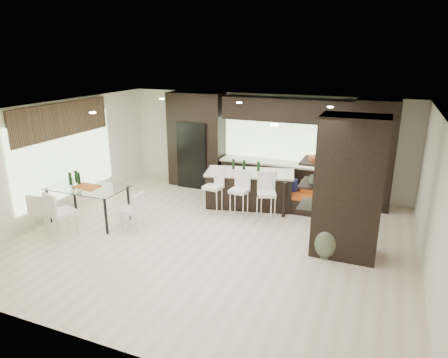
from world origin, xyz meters
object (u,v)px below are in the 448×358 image
at_px(chair_near, 62,216).
at_px(floor_vase, 327,228).
at_px(chair_far, 44,214).
at_px(kitchen_island, 250,189).
at_px(stool_left, 213,195).
at_px(bench, 299,203).
at_px(chair_end, 132,213).
at_px(stool_right, 266,202).
at_px(stool_mid, 239,199).
at_px(dining_table, 89,204).

bearing_deg(chair_near, floor_vase, 30.47).
bearing_deg(chair_far, kitchen_island, 31.69).
distance_m(stool_left, floor_vase, 3.14).
distance_m(stool_left, chair_far, 3.80).
bearing_deg(bench, chair_end, -143.94).
relative_size(floor_vase, chair_end, 1.54).
bearing_deg(stool_right, stool_mid, 158.66).
bearing_deg(bench, chair_near, -144.41).
relative_size(dining_table, chair_near, 1.91).
bearing_deg(stool_mid, chair_near, -136.56).
distance_m(kitchen_island, stool_mid, 0.77).
distance_m(floor_vase, chair_far, 5.98).
distance_m(floor_vase, chair_end, 4.17).
bearing_deg(stool_left, chair_near, -128.42).
bearing_deg(kitchen_island, chair_end, -142.49).
height_order(bench, dining_table, dining_table).
bearing_deg(stool_mid, kitchen_island, 95.83).
distance_m(chair_near, chair_end, 1.43).
bearing_deg(stool_right, stool_left, 158.97).
relative_size(stool_mid, chair_near, 0.98).
bearing_deg(stool_right, chair_far, -172.27).
xyz_separation_m(bench, chair_far, (-4.92, -3.20, 0.18)).
relative_size(chair_near, chair_end, 1.17).
bearing_deg(chair_end, stool_right, -66.36).
xyz_separation_m(floor_vase, chair_end, (-4.15, -0.33, -0.21)).
xyz_separation_m(bench, chair_near, (-4.37, -3.23, 0.23)).
bearing_deg(stool_mid, floor_vase, -23.36).
distance_m(chair_near, chair_far, 0.55).
height_order(kitchen_island, stool_right, stool_right).
height_order(stool_right, dining_table, stool_right).
relative_size(stool_left, chair_near, 0.99).
relative_size(bench, chair_far, 1.46).
xyz_separation_m(stool_right, chair_far, (-4.32, -2.36, -0.05)).
bearing_deg(dining_table, bench, 28.69).
bearing_deg(chair_near, bench, 54.67).
height_order(bench, floor_vase, floor_vase).
relative_size(bench, floor_vase, 0.99).
height_order(chair_far, chair_end, chair_far).
relative_size(bench, chair_end, 1.52).
relative_size(stool_mid, chair_end, 1.15).
xyz_separation_m(stool_left, chair_far, (-2.98, -2.36, -0.05)).
bearing_deg(dining_table, stool_left, 32.62).
distance_m(stool_right, chair_far, 4.92).
height_order(stool_mid, bench, stool_mid).
xyz_separation_m(stool_right, chair_end, (-2.60, -1.56, -0.07)).
xyz_separation_m(kitchen_island, chair_near, (-3.10, -3.16, 0.01)).
height_order(stool_mid, floor_vase, floor_vase).
height_order(bench, chair_far, chair_far).
bearing_deg(chair_far, stool_mid, 24.00).
bearing_deg(chair_end, floor_vase, -92.81).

